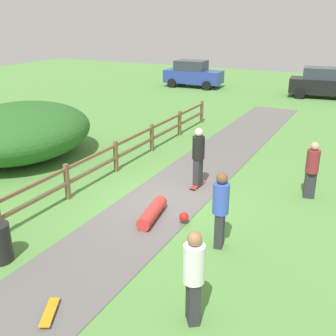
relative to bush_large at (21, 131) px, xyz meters
name	(u,v)px	position (x,y,z in m)	size (l,w,h in m)	color
ground_plane	(166,199)	(6.59, -0.91, -1.03)	(60.00, 60.00, 0.00)	#568E42
asphalt_path	(166,199)	(6.59, -0.91, -1.02)	(2.40, 28.00, 0.02)	#605E5B
wooden_fence	(93,165)	(3.99, -0.91, -0.37)	(0.12, 18.12, 1.10)	brown
bush_large	(21,131)	(0.00, 0.00, 0.00)	(4.78, 5.74, 2.07)	#286023
skater_riding	(198,155)	(7.08, 0.38, 0.06)	(0.40, 0.81, 1.91)	#B23326
skater_fallen	(155,213)	(6.93, -2.19, -0.83)	(1.30, 1.55, 0.36)	red
skateboard_loose	(50,312)	(7.03, -6.39, -0.95)	(0.55, 0.80, 0.08)	#BF8C19
bystander_white	(194,273)	(9.42, -5.33, -0.02)	(0.53, 0.53, 1.83)	#2D2D33
bystander_maroon	(312,168)	(10.37, 1.16, -0.07)	(0.46, 0.46, 1.74)	#2D2D33
bystander_blue	(221,206)	(8.94, -2.68, 0.01)	(0.44, 0.44, 1.88)	#2D2D33
parked_car_blue	(193,74)	(-0.71, 17.63, -0.07)	(4.27, 2.14, 1.92)	#283D99
parked_car_black	(323,83)	(8.44, 17.63, -0.07)	(4.37, 2.38, 1.92)	black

